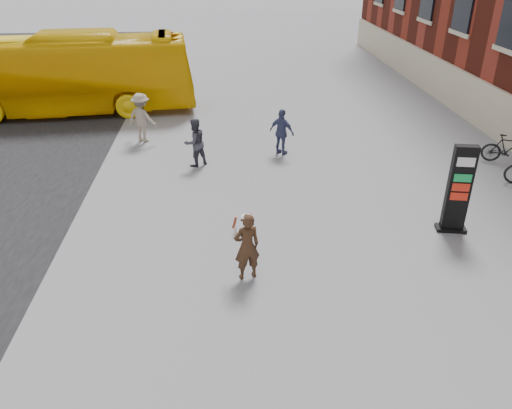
{
  "coord_description": "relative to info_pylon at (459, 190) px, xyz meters",
  "views": [
    {
      "loc": [
        -0.94,
        -9.87,
        6.57
      ],
      "look_at": [
        -0.22,
        0.22,
        1.29
      ],
      "focal_mm": 35.0,
      "sensor_mm": 36.0,
      "label": 1
    }
  ],
  "objects": [
    {
      "name": "info_pylon",
      "position": [
        0.0,
        0.0,
        0.0
      ],
      "size": [
        0.8,
        0.5,
        2.32
      ],
      "rotation": [
        0.0,
        0.0,
        -0.18
      ],
      "color": "black",
      "rests_on": "ground"
    },
    {
      "name": "pedestrian_b",
      "position": [
        -8.76,
        7.23,
        -0.25
      ],
      "size": [
        1.36,
        1.15,
        1.82
      ],
      "primitive_type": "imported",
      "rotation": [
        0.0,
        0.0,
        2.65
      ],
      "color": "gray",
      "rests_on": "ground"
    },
    {
      "name": "pedestrian_c",
      "position": [
        -3.76,
        5.57,
        -0.35
      ],
      "size": [
        0.99,
        0.89,
        1.61
      ],
      "primitive_type": "imported",
      "rotation": [
        0.0,
        0.0,
        2.48
      ],
      "color": "#3C4268",
      "rests_on": "ground"
    },
    {
      "name": "ground",
      "position": [
        -4.89,
        -0.9,
        -1.16
      ],
      "size": [
        100.0,
        100.0,
        0.0
      ],
      "primitive_type": "plane",
      "color": "#9E9EA3"
    },
    {
      "name": "bus",
      "position": [
        -13.01,
        11.13,
        0.52
      ],
      "size": [
        12.24,
        3.84,
        3.35
      ],
      "primitive_type": "imported",
      "rotation": [
        0.0,
        0.0,
        1.66
      ],
      "color": "#EBBA07",
      "rests_on": "road"
    },
    {
      "name": "pedestrian_a",
      "position": [
        -6.73,
        4.78,
        -0.36
      ],
      "size": [
        0.99,
        0.94,
        1.61
      ],
      "primitive_type": "imported",
      "rotation": [
        0.0,
        0.0,
        3.74
      ],
      "color": "#363640",
      "rests_on": "ground"
    },
    {
      "name": "woman",
      "position": [
        -5.38,
        -1.67,
        -0.35
      ],
      "size": [
        0.71,
        0.67,
        1.59
      ],
      "rotation": [
        0.0,
        0.0,
        3.42
      ],
      "color": "#301C11",
      "rests_on": "ground"
    },
    {
      "name": "bike_7",
      "position": [
        3.71,
        4.21,
        -0.67
      ],
      "size": [
        1.69,
        1.09,
        0.99
      ],
      "primitive_type": "imported",
      "rotation": [
        0.0,
        0.0,
        1.15
      ],
      "color": "black",
      "rests_on": "ground"
    }
  ]
}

